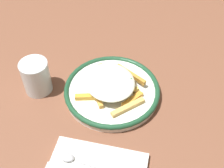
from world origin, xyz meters
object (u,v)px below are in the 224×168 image
Objects in this scene: fries_heap at (111,83)px; water_glass at (36,77)px; plate at (112,91)px; spoon at (81,161)px.

water_glass is at bearing 97.42° from fries_heap.
water_glass is (-0.02, 0.19, 0.03)m from plate.
spoon is (-0.21, 0.02, 0.00)m from plate.
plate is at bearing -83.00° from water_glass.
plate is 1.61× the size of spoon.
water_glass is at bearing 97.00° from plate.
fries_heap reaches higher than plate.
plate is at bearing -118.93° from fries_heap.
plate is at bearing -5.20° from spoon.
plate is 0.03m from fries_heap.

